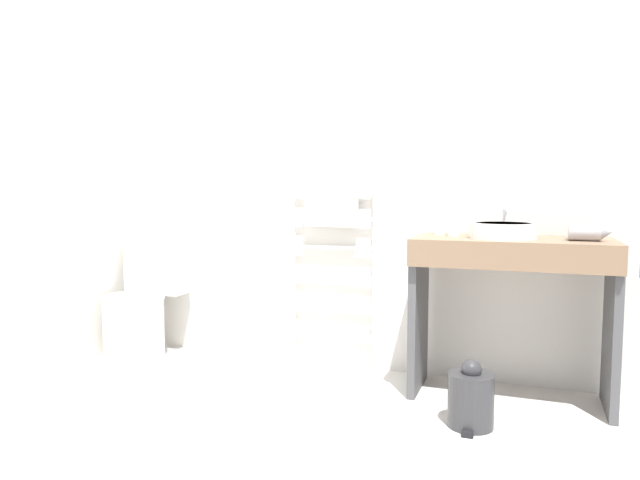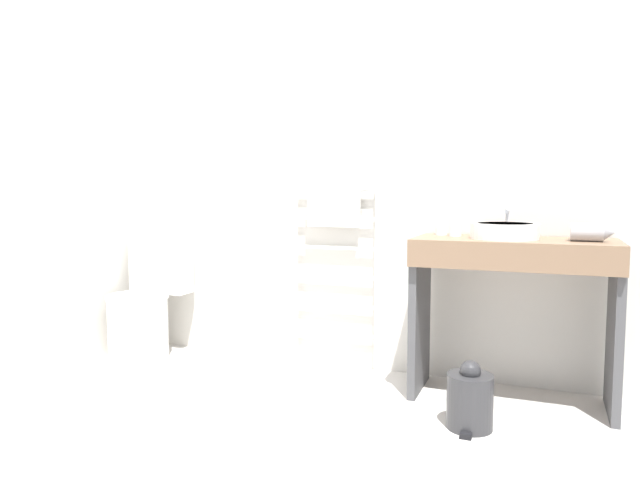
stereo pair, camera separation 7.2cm
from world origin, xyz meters
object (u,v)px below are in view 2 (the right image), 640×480
Objects in this scene: toilet at (145,309)px; hair_dryer at (589,232)px; cup_near_wall at (441,226)px; sink_basin at (505,231)px; towel_radiator at (334,237)px; trash_bin at (470,399)px; cup_near_edge at (455,227)px.

hair_dryer is at bearing 1.04° from toilet.
sink_basin is at bearing -21.67° from cup_near_wall.
towel_radiator is at bearing 171.36° from hair_dryer.
trash_bin is (0.23, -0.55, -0.74)m from cup_near_wall.
cup_near_edge is (0.73, -0.14, 0.09)m from towel_radiator.
towel_radiator is 11.72× the size of cup_near_edge.
toilet is 4.00× the size of hair_dryer.
cup_near_wall is at bearing 5.50° from toilet.
hair_dryer is at bearing -8.64° from towel_radiator.
sink_basin is at bearing -179.68° from hair_dryer.
cup_near_edge is (-0.25, 0.07, 0.01)m from sink_basin.
cup_near_wall is 0.73m from hair_dryer.
hair_dryer is 0.61× the size of trash_bin.
towel_radiator reaches higher than cup_near_edge.
cup_near_wall reaches higher than trash_bin.
toilet is 1.94m from cup_near_wall.
cup_near_wall is 0.32× the size of trash_bin.
toilet is 1.31m from towel_radiator.
toilet is 2.12m from trash_bin.
towel_radiator is 3.59× the size of trash_bin.
towel_radiator is 1.38m from hair_dryer.
towel_radiator is at bearing 144.77° from trash_bin.
hair_dryer reaches higher than toilet.
toilet is 7.80× the size of cup_near_wall.
towel_radiator is 1.26m from trash_bin.
toilet is at bearing -178.84° from sink_basin.
toilet is at bearing -178.96° from hair_dryer.
trash_bin is at bearing -10.04° from toilet.
toilet is 2.01m from cup_near_edge.
cup_near_wall is 1.03× the size of cup_near_edge.
cup_near_edge is at bearing 173.96° from hair_dryer.
sink_basin reaches higher than toilet.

